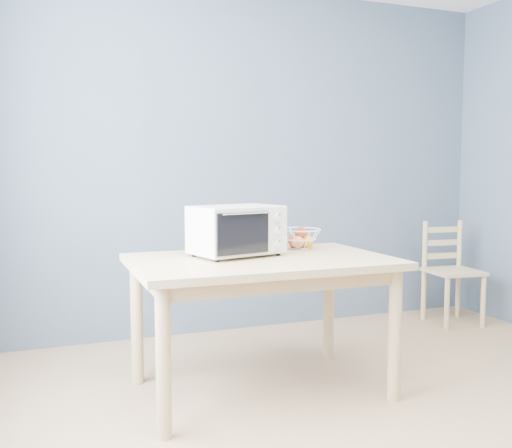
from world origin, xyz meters
name	(u,v)px	position (x,y,z in m)	size (l,w,h in m)	color
room	(447,151)	(0.00, 0.00, 1.30)	(4.01, 4.51, 2.61)	#A27B5A
dining_table	(261,276)	(-0.41, 1.00, 0.65)	(1.40, 0.90, 0.75)	tan
toaster_oven	(234,230)	(-0.53, 1.11, 0.90)	(0.54, 0.45, 0.28)	white
fruit_basket	(299,238)	(-0.06, 1.25, 0.82)	(0.28, 0.28, 0.13)	white
dining_chair	(451,273)	(1.56, 1.82, 0.40)	(0.42, 0.42, 0.82)	tan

